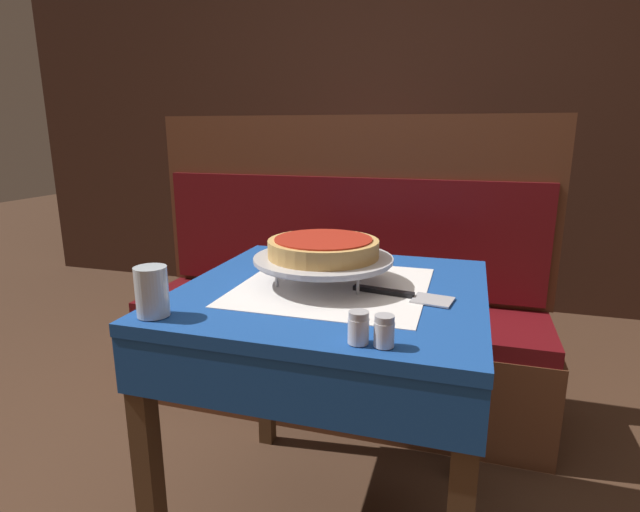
# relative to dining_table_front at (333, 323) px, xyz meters

# --- Properties ---
(dining_table_front) EXTENTS (0.77, 0.77, 0.76)m
(dining_table_front) POSITION_rel_dining_table_front_xyz_m (0.00, 0.00, 0.00)
(dining_table_front) COLOR #194799
(dining_table_front) RESTS_ON ground_plane
(dining_table_rear) EXTENTS (0.68, 0.68, 0.75)m
(dining_table_rear) POSITION_rel_dining_table_front_xyz_m (-0.28, 1.63, -0.02)
(dining_table_rear) COLOR red
(dining_table_rear) RESTS_ON ground_plane
(booth_bench) EXTENTS (1.69, 0.45, 1.21)m
(booth_bench) POSITION_rel_dining_table_front_xyz_m (-0.17, 0.72, -0.30)
(booth_bench) COLOR brown
(booth_bench) RESTS_ON ground_plane
(back_wall_panel) EXTENTS (6.00, 0.04, 2.40)m
(back_wall_panel) POSITION_rel_dining_table_front_xyz_m (0.00, 2.19, 0.55)
(back_wall_panel) COLOR #3D2319
(back_wall_panel) RESTS_ON ground_plane
(pizza_pan_stand) EXTENTS (0.36, 0.36, 0.07)m
(pizza_pan_stand) POSITION_rel_dining_table_front_xyz_m (-0.03, 0.01, 0.17)
(pizza_pan_stand) COLOR #ADADB2
(pizza_pan_stand) RESTS_ON dining_table_front
(deep_dish_pizza) EXTENTS (0.29, 0.29, 0.05)m
(deep_dish_pizza) POSITION_rel_dining_table_front_xyz_m (-0.03, 0.01, 0.20)
(deep_dish_pizza) COLOR tan
(deep_dish_pizza) RESTS_ON pizza_pan_stand
(pizza_server) EXTENTS (0.25, 0.09, 0.01)m
(pizza_server) POSITION_rel_dining_table_front_xyz_m (0.19, -0.03, 0.11)
(pizza_server) COLOR #BCBCC1
(pizza_server) RESTS_ON dining_table_front
(water_glass_near) EXTENTS (0.07, 0.07, 0.11)m
(water_glass_near) POSITION_rel_dining_table_front_xyz_m (-0.32, -0.32, 0.16)
(water_glass_near) COLOR silver
(water_glass_near) RESTS_ON dining_table_front
(salt_shaker) EXTENTS (0.04, 0.04, 0.06)m
(salt_shaker) POSITION_rel_dining_table_front_xyz_m (0.14, -0.33, 0.14)
(salt_shaker) COLOR silver
(salt_shaker) RESTS_ON dining_table_front
(pepper_shaker) EXTENTS (0.04, 0.04, 0.06)m
(pepper_shaker) POSITION_rel_dining_table_front_xyz_m (0.19, -0.33, 0.13)
(pepper_shaker) COLOR silver
(pepper_shaker) RESTS_ON dining_table_front
(condiment_caddy) EXTENTS (0.13, 0.13, 0.14)m
(condiment_caddy) POSITION_rel_dining_table_front_xyz_m (-0.19, 1.62, 0.13)
(condiment_caddy) COLOR black
(condiment_caddy) RESTS_ON dining_table_rear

